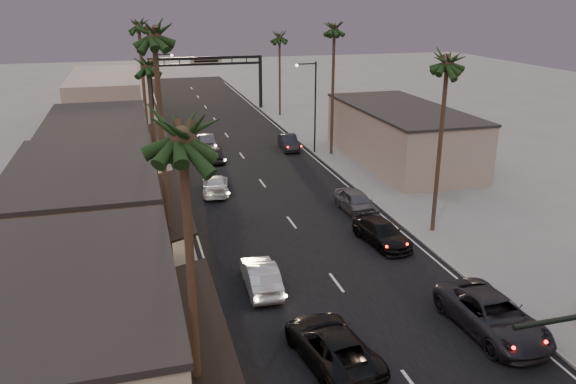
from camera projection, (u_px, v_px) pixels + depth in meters
ground at (255, 173)px, 49.73m from camera, size 200.00×200.00×0.00m
road at (244, 158)px, 54.28m from camera, size 14.00×120.00×0.02m
sidewalk_left at (141, 147)px, 58.24m from camera, size 5.00×92.00×0.12m
sidewalk_right at (315, 135)px, 63.03m from camera, size 5.00×92.00×0.12m
storefront_near at (64, 351)px, 20.06m from camera, size 8.00×12.00×5.50m
storefront_mid at (88, 214)px, 32.81m from camera, size 8.00×14.00×5.50m
storefront_far at (99, 150)px, 47.46m from camera, size 8.00×16.00×5.00m
storefront_dist at (106, 99)px, 68.23m from camera, size 8.00×20.00×6.00m
building_right at (401, 136)px, 52.44m from camera, size 8.00×18.00×5.00m
arch at (206, 70)px, 75.23m from camera, size 15.20×0.40×7.27m
streetlight_right at (313, 100)px, 54.28m from camera, size 2.13×0.30×9.00m
streetlight_left at (159, 86)px, 62.63m from camera, size 2.13×0.30×9.00m
palm_la at (181, 122)px, 15.59m from camera, size 3.20×3.20×13.20m
palm_lb at (153, 27)px, 26.79m from camera, size 3.20×3.20×15.20m
palm_lc at (147, 60)px, 40.49m from camera, size 3.20×3.20×12.20m
palm_ld at (139, 22)px, 57.15m from camera, size 3.20×3.20×14.20m
palm_ra at (448, 56)px, 33.58m from camera, size 3.20×3.20×13.20m
palm_rb at (334, 24)px, 51.47m from camera, size 3.20×3.20×14.20m
palm_rc at (280, 33)px, 70.32m from camera, size 3.20×3.20×12.20m
palm_far at (138, 22)px, 78.48m from camera, size 3.20×3.20×13.20m
oncoming_pickup at (332, 345)px, 23.78m from camera, size 3.33×5.96×1.57m
oncoming_silver at (261, 276)px, 29.74m from camera, size 1.79×4.66×1.52m
oncoming_white at (216, 185)px, 44.42m from camera, size 2.65×5.15×1.43m
oncoming_dgrey at (214, 154)px, 53.07m from camera, size 1.81×4.30×1.45m
oncoming_grey_far at (206, 141)px, 58.08m from camera, size 1.58×4.33×1.42m
curbside_near at (492, 315)px, 25.87m from camera, size 3.15×6.37×1.74m
curbside_black at (382, 233)px, 35.28m from camera, size 2.71×5.24×1.45m
curbside_grey at (356, 202)px, 40.39m from camera, size 2.16×4.82×1.61m
curbside_far at (289, 142)px, 57.31m from camera, size 1.96×4.66×1.50m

